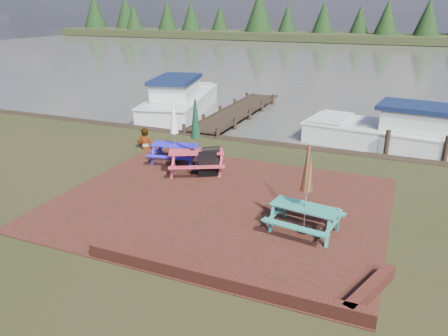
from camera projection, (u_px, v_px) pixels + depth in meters
ground at (205, 218)px, 11.41m from camera, size 120.00×120.00×0.00m
paving at (220, 203)px, 12.27m from camera, size 9.00×7.50×0.02m
brick_wall at (251, 282)px, 8.49m from camera, size 6.21×1.79×0.30m
water at (363, 62)px, 43.36m from camera, size 120.00×60.00×0.02m
far_treeline at (387, 19)px, 67.26m from camera, size 120.00×10.00×8.10m
picnic_table_teal at (306, 202)px, 10.42m from camera, size 1.83×1.68×2.27m
picnic_table_red at (196, 148)px, 14.19m from camera, size 2.31×2.22×2.47m
picnic_table_blue at (175, 142)px, 15.17m from camera, size 1.79×1.64×2.21m
chalkboard at (209, 162)px, 13.99m from camera, size 0.61×0.85×0.95m
jetty at (237, 112)px, 22.39m from camera, size 1.76×9.08×1.00m
boat_jetty at (180, 101)px, 23.31m from camera, size 4.18×7.91×2.18m
boat_near at (404, 134)px, 17.37m from camera, size 7.69×3.52×2.01m
person at (144, 128)px, 16.63m from camera, size 0.70×0.58×1.66m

